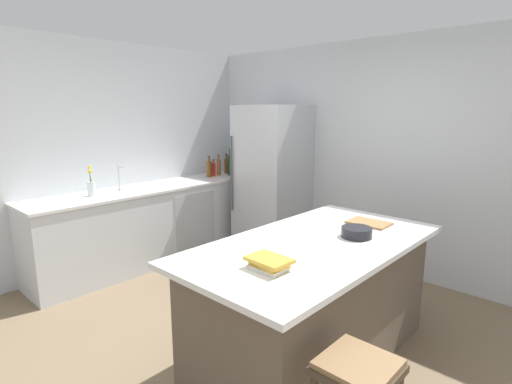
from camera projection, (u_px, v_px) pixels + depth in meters
ground_plane at (240, 345)px, 3.15m from camera, size 7.20×7.20×0.00m
wall_rear at (379, 157)px, 4.50m from camera, size 6.00×0.10×2.60m
wall_left at (87, 157)px, 4.51m from camera, size 0.10×6.00×2.60m
counter_run_left at (156, 223)px, 4.88m from camera, size 0.67×2.99×0.93m
kitchen_island at (313, 299)px, 2.95m from camera, size 1.08×2.07×0.90m
refrigerator at (272, 180)px, 5.09m from camera, size 0.77×0.78×1.89m
bar_stool at (357, 383)px, 1.94m from camera, size 0.36×0.36×0.65m
sink_faucet at (120, 177)px, 4.50m from camera, size 0.15×0.05×0.30m
flower_vase at (91, 187)px, 4.23m from camera, size 0.08×0.08×0.33m
olive_oil_bottle at (232, 164)px, 5.81m from camera, size 0.06×0.06×0.30m
syrup_bottle at (227, 166)px, 5.74m from camera, size 0.07×0.07×0.28m
wine_bottle at (230, 164)px, 5.56m from camera, size 0.06×0.06×0.38m
vinegar_bottle at (219, 167)px, 5.57m from camera, size 0.06×0.06×0.29m
hot_sauce_bottle at (214, 169)px, 5.51m from camera, size 0.05×0.05×0.23m
whiskey_bottle at (209, 169)px, 5.43m from camera, size 0.08×0.08×0.29m
cookbook_stack at (269, 263)px, 2.36m from camera, size 0.27×0.20×0.07m
mixing_bowl at (357, 232)px, 2.95m from camera, size 0.23×0.23×0.08m
cutting_board at (369, 223)px, 3.30m from camera, size 0.33×0.23×0.02m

